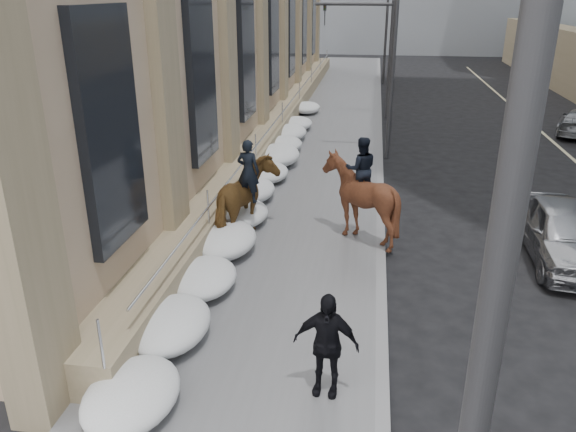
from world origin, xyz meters
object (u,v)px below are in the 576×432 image
object	(u,v)px
mounted_horse_right	(360,196)
pedestrian	(326,344)
mounted_horse_left	(246,199)
car_silver	(564,232)

from	to	relation	value
mounted_horse_right	pedestrian	xyz separation A→B (m)	(-0.34, -6.49, -0.29)
pedestrian	mounted_horse_right	bearing A→B (deg)	92.13
mounted_horse_right	mounted_horse_left	bearing A→B (deg)	-2.54
mounted_horse_left	pedestrian	world-z (taller)	mounted_horse_left
mounted_horse_right	pedestrian	bearing A→B (deg)	77.20
pedestrian	car_silver	distance (m)	8.29
car_silver	mounted_horse_right	bearing A→B (deg)	177.68
mounted_horse_left	mounted_horse_right	xyz separation A→B (m)	(3.04, 0.39, 0.12)
mounted_horse_right	car_silver	size ratio (longest dim) A/B	0.63
mounted_horse_left	pedestrian	distance (m)	6.68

